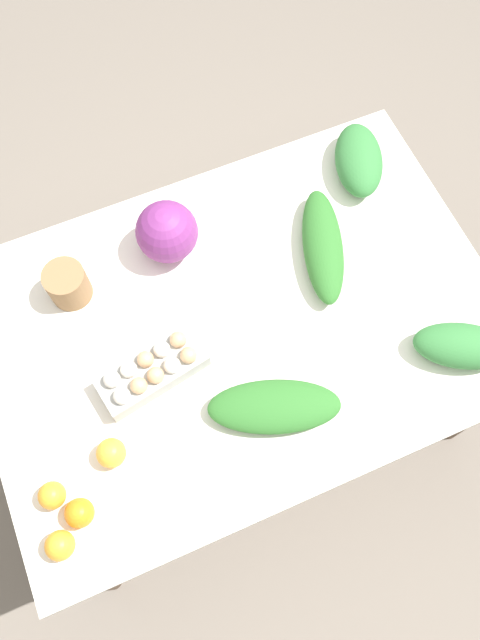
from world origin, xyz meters
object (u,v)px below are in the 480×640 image
egg_carton (152,371)px  greens_bunch_scallion (359,160)px  orange_1 (60,545)px  orange_2 (79,513)px  cabbage_purple (167,232)px  orange_0 (111,453)px  orange_3 (52,495)px  greens_bunch_chard (323,246)px  greens_bunch_beet_tops (463,346)px  greens_bunch_dandelion (274,407)px  paper_bag (68,284)px

egg_carton → greens_bunch_scallion: size_ratio=1.18×
orange_1 → orange_2: 0.08m
greens_bunch_scallion → cabbage_purple: bearing=-177.3°
orange_0 → egg_carton: bearing=43.7°
orange_3 → greens_bunch_chard: bearing=21.7°
greens_bunch_beet_tops → orange_0: bearing=174.0°
greens_bunch_dandelion → greens_bunch_beet_tops: 0.52m
egg_carton → greens_bunch_scallion: (0.79, 0.37, 0.01)m
orange_0 → orange_1: 0.24m
greens_bunch_chard → greens_bunch_dandelion: 0.48m
greens_bunch_dandelion → egg_carton: bearing=140.6°
greens_bunch_beet_tops → orange_2: (-1.05, -0.01, -0.01)m
greens_bunch_chard → greens_bunch_dandelion: bearing=-130.6°
cabbage_purple → greens_bunch_dandelion: bearing=-82.0°
greens_bunch_chard → orange_2: bearing=-153.6°
egg_carton → orange_1: size_ratio=4.24×
orange_1 → orange_0: bearing=41.2°
greens_bunch_chard → orange_1: 1.02m
greens_bunch_scallion → orange_1: bearing=-148.7°
greens_bunch_beet_tops → orange_3: size_ratio=3.83×
egg_carton → greens_bunch_chard: 0.59m
egg_carton → greens_bunch_scallion: bearing=-165.0°
cabbage_purple → orange_2: bearing=-126.8°
egg_carton → greens_bunch_beet_tops: size_ratio=1.17×
greens_bunch_scallion → orange_3: size_ratio=3.79×
cabbage_purple → paper_bag: size_ratio=1.51×
greens_bunch_dandelion → greens_bunch_beet_tops: size_ratio=1.32×
greens_bunch_scallion → orange_3: bearing=-152.9°
greens_bunch_scallion → greens_bunch_beet_tops: bearing=-91.6°
paper_bag → greens_bunch_chard: bearing=-12.8°
orange_0 → orange_1: size_ratio=1.04×
greens_bunch_chard → orange_2: greens_bunch_chard is taller
egg_carton → greens_bunch_chard: bearing=-174.7°
paper_bag → greens_bunch_chard: (0.69, -0.16, -0.01)m
greens_bunch_beet_tops → orange_1: greens_bunch_beet_tops is taller
orange_2 → orange_1: bearing=-141.0°
greens_bunch_scallion → orange_1: (-1.13, -0.69, -0.01)m
orange_1 → orange_2: (0.06, 0.05, 0.00)m
greens_bunch_dandelion → orange_0: size_ratio=4.59×
orange_2 → cabbage_purple: bearing=53.2°
greens_bunch_dandelion → orange_1: bearing=-169.9°
greens_bunch_scallion → orange_3: greens_bunch_scallion is taller
orange_2 → greens_bunch_beet_tops: bearing=0.4°
greens_bunch_scallion → greens_bunch_chard: bearing=-135.9°
greens_bunch_chard → greens_bunch_scallion: bearing=44.1°
greens_bunch_chard → orange_3: (-0.89, -0.36, -0.01)m
egg_carton → greens_bunch_chard: size_ratio=0.83×
greens_bunch_chard → paper_bag: bearing=167.2°
greens_bunch_beet_tops → egg_carton: bearing=161.7°
greens_bunch_dandelion → orange_2: orange_2 is taller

